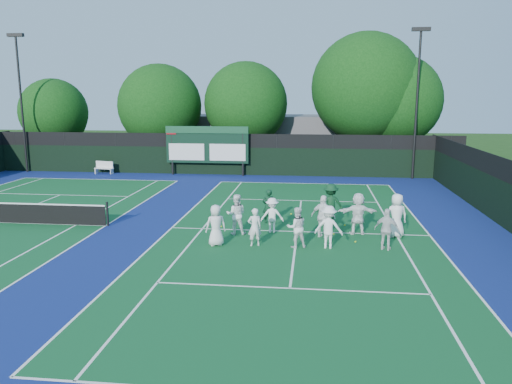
# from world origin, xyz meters

# --- Properties ---
(ground) EXTENTS (120.00, 120.00, 0.00)m
(ground) POSITION_xyz_m (0.00, 0.00, 0.00)
(ground) COLOR #1A3D10
(ground) RESTS_ON ground
(court_apron) EXTENTS (34.00, 32.00, 0.01)m
(court_apron) POSITION_xyz_m (-6.00, 1.00, 0.00)
(court_apron) COLOR navy
(court_apron) RESTS_ON ground
(near_court) EXTENTS (11.05, 23.85, 0.01)m
(near_court) POSITION_xyz_m (0.00, 1.00, 0.01)
(near_court) COLOR #105226
(near_court) RESTS_ON ground
(back_fence) EXTENTS (34.00, 0.08, 3.00)m
(back_fence) POSITION_xyz_m (-6.00, 16.00, 1.36)
(back_fence) COLOR black
(back_fence) RESTS_ON ground
(scoreboard) EXTENTS (6.00, 0.21, 3.55)m
(scoreboard) POSITION_xyz_m (-7.01, 15.59, 2.19)
(scoreboard) COLOR black
(scoreboard) RESTS_ON ground
(clubhouse) EXTENTS (18.00, 6.00, 4.00)m
(clubhouse) POSITION_xyz_m (-2.00, 24.00, 2.00)
(clubhouse) COLOR #5C5B61
(clubhouse) RESTS_ON ground
(light_pole_left) EXTENTS (1.20, 0.30, 10.12)m
(light_pole_left) POSITION_xyz_m (-21.00, 15.70, 6.30)
(light_pole_left) COLOR black
(light_pole_left) RESTS_ON ground
(light_pole_right) EXTENTS (1.20, 0.30, 10.12)m
(light_pole_right) POSITION_xyz_m (7.50, 15.70, 6.30)
(light_pole_right) COLOR black
(light_pole_right) RESTS_ON ground
(bench) EXTENTS (1.53, 0.71, 0.94)m
(bench) POSITION_xyz_m (-14.72, 15.37, 0.50)
(bench) COLOR silver
(bench) RESTS_ON ground
(tree_a) EXTENTS (5.45, 5.45, 7.08)m
(tree_a) POSITION_xyz_m (-20.43, 19.58, 4.21)
(tree_a) COLOR black
(tree_a) RESTS_ON ground
(tree_b) EXTENTS (6.62, 6.62, 8.18)m
(tree_b) POSITION_xyz_m (-11.47, 19.58, 4.70)
(tree_b) COLOR black
(tree_b) RESTS_ON ground
(tree_c) EXTENTS (6.47, 6.47, 8.31)m
(tree_c) POSITION_xyz_m (-4.55, 19.58, 4.91)
(tree_c) COLOR black
(tree_c) RESTS_ON ground
(tree_d) EXTENTS (8.20, 8.20, 10.40)m
(tree_d) POSITION_xyz_m (4.60, 19.58, 6.09)
(tree_d) COLOR black
(tree_d) RESTS_ON ground
(tree_e) EXTENTS (6.74, 6.74, 8.71)m
(tree_e) POSITION_xyz_m (6.91, 19.58, 5.16)
(tree_e) COLOR black
(tree_e) RESTS_ON ground
(tennis_ball_0) EXTENTS (0.07, 0.07, 0.07)m
(tennis_ball_0) POSITION_xyz_m (-3.36, 1.37, 0.03)
(tennis_ball_0) COLOR #CEDA19
(tennis_ball_0) RESTS_ON ground
(tennis_ball_1) EXTENTS (0.07, 0.07, 0.07)m
(tennis_ball_1) POSITION_xyz_m (2.08, 2.22, 0.03)
(tennis_ball_1) COLOR #CEDA19
(tennis_ball_1) RESTS_ON ground
(tennis_ball_2) EXTENTS (0.07, 0.07, 0.07)m
(tennis_ball_2) POSITION_xyz_m (2.34, -0.32, 0.03)
(tennis_ball_2) COLOR #CEDA19
(tennis_ball_2) RESTS_ON ground
(tennis_ball_3) EXTENTS (0.07, 0.07, 0.07)m
(tennis_ball_3) POSITION_xyz_m (-1.90, 1.12, 0.03)
(tennis_ball_3) COLOR #CEDA19
(tennis_ball_3) RESTS_ON ground
(tennis_ball_4) EXTENTS (0.07, 0.07, 0.07)m
(tennis_ball_4) POSITION_xyz_m (-0.40, 4.11, 0.03)
(tennis_ball_4) COLOR #CEDA19
(tennis_ball_4) RESTS_ON ground
(tennis_ball_5) EXTENTS (0.07, 0.07, 0.07)m
(tennis_ball_5) POSITION_xyz_m (1.53, 0.74, 0.03)
(tennis_ball_5) COLOR #CEDA19
(tennis_ball_5) RESTS_ON ground
(player_front_0) EXTENTS (0.93, 0.78, 1.61)m
(player_front_0) POSITION_xyz_m (-3.06, -1.33, 0.81)
(player_front_0) COLOR white
(player_front_0) RESTS_ON ground
(player_front_1) EXTENTS (0.63, 0.52, 1.49)m
(player_front_1) POSITION_xyz_m (-1.57, -1.21, 0.75)
(player_front_1) COLOR white
(player_front_1) RESTS_ON ground
(player_front_2) EXTENTS (0.89, 0.77, 1.57)m
(player_front_2) POSITION_xyz_m (0.04, -1.21, 0.79)
(player_front_2) COLOR white
(player_front_2) RESTS_ON ground
(player_front_3) EXTENTS (1.14, 0.77, 1.65)m
(player_front_3) POSITION_xyz_m (1.25, -1.16, 0.82)
(player_front_3) COLOR white
(player_front_3) RESTS_ON ground
(player_front_4) EXTENTS (1.01, 0.69, 1.59)m
(player_front_4) POSITION_xyz_m (3.40, -1.15, 0.80)
(player_front_4) COLOR silver
(player_front_4) RESTS_ON ground
(player_back_0) EXTENTS (0.89, 0.72, 1.70)m
(player_back_0) POSITION_xyz_m (-2.53, 0.35, 0.85)
(player_back_0) COLOR white
(player_back_0) RESTS_ON ground
(player_back_1) EXTENTS (1.02, 0.64, 1.50)m
(player_back_1) POSITION_xyz_m (-1.06, 0.75, 0.75)
(player_back_1) COLOR white
(player_back_1) RESTS_ON ground
(player_back_2) EXTENTS (1.12, 0.78, 1.76)m
(player_back_2) POSITION_xyz_m (1.07, 0.28, 0.88)
(player_back_2) COLOR white
(player_back_2) RESTS_ON ground
(player_back_3) EXTENTS (1.68, 0.65, 1.77)m
(player_back_3) POSITION_xyz_m (2.51, 0.94, 0.89)
(player_back_3) COLOR white
(player_back_3) RESTS_ON ground
(player_back_4) EXTENTS (0.99, 0.75, 1.81)m
(player_back_4) POSITION_xyz_m (4.03, 0.66, 0.91)
(player_back_4) COLOR white
(player_back_4) RESTS_ON ground
(coach_left) EXTENTS (0.67, 0.56, 1.56)m
(coach_left) POSITION_xyz_m (-1.37, 2.35, 0.78)
(coach_left) COLOR #0E341D
(coach_left) RESTS_ON ground
(coach_right) EXTENTS (1.35, 1.00, 1.87)m
(coach_right) POSITION_xyz_m (1.42, 2.38, 0.93)
(coach_right) COLOR #0F3A1E
(coach_right) RESTS_ON ground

